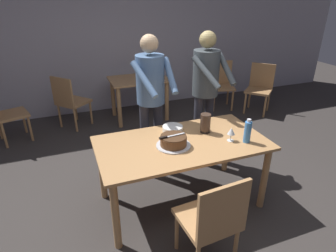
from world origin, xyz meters
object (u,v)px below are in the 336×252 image
at_px(main_dining_table, 182,151).
at_px(cake_on_platter, 173,141).
at_px(background_table, 139,87).
at_px(person_standing_beside, 206,85).
at_px(background_chair_0, 5,112).
at_px(background_chair_3, 260,86).
at_px(background_chair_2, 70,100).
at_px(chair_near_side, 212,219).
at_px(hurricane_lamp, 205,123).
at_px(person_cutting_cake, 151,93).
at_px(wine_glass_near, 231,132).
at_px(background_chair_1, 221,83).
at_px(cake_knife, 167,137).
at_px(water_bottle, 248,132).
at_px(plate_stack, 173,129).

xyz_separation_m(main_dining_table, cake_on_platter, (-0.11, -0.04, 0.15)).
xyz_separation_m(cake_on_platter, background_table, (0.33, 2.46, -0.22)).
height_order(person_standing_beside, background_chair_0, person_standing_beside).
height_order(main_dining_table, background_chair_3, background_chair_3).
xyz_separation_m(person_standing_beside, background_chair_2, (-1.58, 1.74, -0.58)).
height_order(chair_near_side, background_table, chair_near_side).
height_order(hurricane_lamp, person_cutting_cake, person_cutting_cake).
bearing_deg(person_standing_beside, main_dining_table, -131.24).
relative_size(cake_on_platter, background_chair_3, 0.38).
relative_size(background_chair_2, background_chair_3, 1.00).
bearing_deg(hurricane_lamp, wine_glass_near, -59.54).
xyz_separation_m(chair_near_side, background_chair_3, (2.52, 2.76, 0.00)).
bearing_deg(person_cutting_cake, background_chair_0, 138.94).
bearing_deg(background_chair_1, wine_glass_near, -118.84).
distance_m(chair_near_side, background_chair_2, 3.38).
height_order(cake_on_platter, person_cutting_cake, person_cutting_cake).
bearing_deg(background_chair_0, cake_knife, -52.89).
bearing_deg(background_chair_2, water_bottle, -59.35).
height_order(main_dining_table, background_chair_2, background_chair_2).
xyz_separation_m(person_standing_beside, background_chair_3, (1.82, 1.24, -0.58)).
height_order(main_dining_table, plate_stack, plate_stack).
bearing_deg(wine_glass_near, background_table, 95.72).
bearing_deg(background_chair_2, background_table, -0.62).
height_order(water_bottle, background_chair_2, water_bottle).
xyz_separation_m(cake_knife, hurricane_lamp, (0.50, 0.17, -0.01)).
relative_size(hurricane_lamp, background_chair_1, 0.23).
height_order(cake_on_platter, person_standing_beside, person_standing_beside).
height_order(cake_on_platter, background_chair_2, background_chair_2).
height_order(cake_on_platter, water_bottle, water_bottle).
xyz_separation_m(cake_knife, wine_glass_near, (0.65, -0.10, -0.01)).
distance_m(main_dining_table, background_chair_0, 2.94).
relative_size(cake_on_platter, chair_near_side, 0.38).
height_order(cake_on_platter, background_table, cake_on_platter).
xyz_separation_m(main_dining_table, wine_glass_near, (0.47, -0.15, 0.21)).
distance_m(cake_on_platter, background_chair_3, 3.23).
bearing_deg(cake_on_platter, water_bottle, -14.29).
height_order(person_cutting_cake, background_chair_3, person_cutting_cake).
bearing_deg(plate_stack, main_dining_table, -90.31).
xyz_separation_m(main_dining_table, cake_knife, (-0.18, -0.05, 0.22)).
bearing_deg(water_bottle, background_table, 98.45).
bearing_deg(chair_near_side, background_chair_2, 105.09).
bearing_deg(person_cutting_cake, hurricane_lamp, -52.10).
bearing_deg(background_chair_1, main_dining_table, -127.96).
xyz_separation_m(plate_stack, wine_glass_near, (0.47, -0.41, 0.07)).
bearing_deg(person_standing_beside, hurricane_lamp, -116.74).
xyz_separation_m(water_bottle, background_chair_1, (1.27, 2.63, -0.37)).
distance_m(cake_on_platter, chair_near_side, 0.84).
height_order(main_dining_table, chair_near_side, chair_near_side).
xyz_separation_m(background_table, background_chair_0, (-2.12, -0.19, -0.09)).
distance_m(main_dining_table, plate_stack, 0.29).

